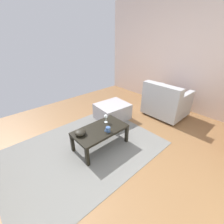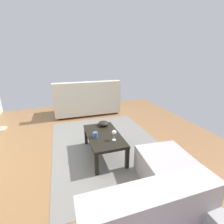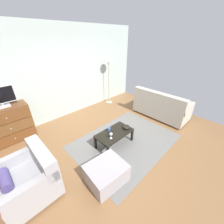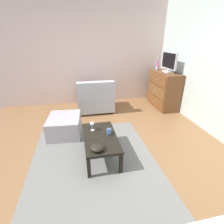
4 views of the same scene
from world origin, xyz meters
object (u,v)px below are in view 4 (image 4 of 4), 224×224
object	(u,v)px
ottoman	(65,125)
mug	(109,131)
tv	(169,62)
dresser	(163,90)
bowl_decorative	(97,148)
lava_lamp	(158,64)
wine_glass	(92,124)
coffee_table	(100,139)
armchair	(95,98)

from	to	relation	value
ottoman	mug	bearing A→B (deg)	43.86
tv	dresser	bearing A→B (deg)	-153.16
dresser	bowl_decorative	xyz separation A→B (m)	(2.11, -2.07, -0.07)
dresser	lava_lamp	distance (m)	0.75
tv	lava_lamp	world-z (taller)	tv
tv	wine_glass	size ratio (longest dim) A/B	4.11
tv	lava_lamp	size ratio (longest dim) A/B	1.96
dresser	tv	world-z (taller)	tv
wine_glass	mug	xyz separation A→B (m)	(0.17, 0.25, -0.07)
wine_glass	lava_lamp	bearing A→B (deg)	134.13
coffee_table	armchair	xyz separation A→B (m)	(-1.87, 0.14, 0.03)
lava_lamp	coffee_table	world-z (taller)	lava_lamp
lava_lamp	armchair	distance (m)	1.97
wine_glass	bowl_decorative	distance (m)	0.55
dresser	mug	xyz separation A→B (m)	(1.73, -1.83, -0.07)
tv	ottoman	distance (m)	2.94
wine_glass	mug	bearing A→B (deg)	56.27
bowl_decorative	armchair	bearing A→B (deg)	174.23
dresser	lava_lamp	bearing A→B (deg)	-173.97
dresser	tv	size ratio (longest dim) A/B	1.58
dresser	ottoman	xyz separation A→B (m)	(0.96, -2.57, -0.29)
tv	lava_lamp	bearing A→B (deg)	-171.63
lava_lamp	wine_glass	distance (m)	2.90
tv	mug	size ratio (longest dim) A/B	5.66
lava_lamp	wine_glass	world-z (taller)	lava_lamp
wine_glass	armchair	bearing A→B (deg)	171.89
mug	bowl_decorative	xyz separation A→B (m)	(0.38, -0.23, -0.00)
tv	armchair	xyz separation A→B (m)	(-0.14, -1.87, -0.86)
mug	ottoman	size ratio (longest dim) A/B	0.16
coffee_table	mug	size ratio (longest dim) A/B	8.07
tv	coffee_table	xyz separation A→B (m)	(1.73, -2.00, -0.89)
tv	bowl_decorative	size ratio (longest dim) A/B	3.51
tv	bowl_decorative	bearing A→B (deg)	-45.35
tv	coffee_table	size ratio (longest dim) A/B	0.70
bowl_decorative	armchair	world-z (taller)	armchair
lava_lamp	mug	size ratio (longest dim) A/B	2.89
ottoman	lava_lamp	bearing A→B (deg)	118.37
dresser	coffee_table	size ratio (longest dim) A/B	1.11
dresser	wine_glass	xyz separation A→B (m)	(1.56, -2.08, 0.01)
dresser	wine_glass	distance (m)	2.60
lava_lamp	bowl_decorative	bearing A→B (deg)	-38.73
bowl_decorative	ottoman	bearing A→B (deg)	-156.22
lava_lamp	armchair	xyz separation A→B (m)	(0.32, -1.80, -0.75)
dresser	lava_lamp	world-z (taller)	lava_lamp
coffee_table	ottoman	size ratio (longest dim) A/B	1.31
dresser	bowl_decorative	world-z (taller)	dresser
dresser	tv	distance (m)	0.74
tv	coffee_table	world-z (taller)	tv
bowl_decorative	ottoman	world-z (taller)	bowl_decorative
mug	ottoman	distance (m)	1.10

